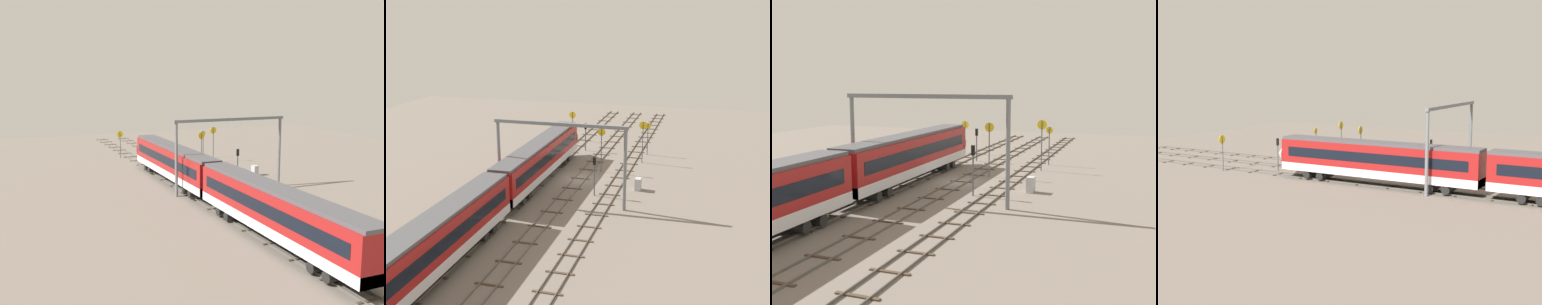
{
  "view_description": "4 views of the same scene",
  "coord_description": "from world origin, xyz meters",
  "views": [
    {
      "loc": [
        -60.75,
        26.64,
        14.58
      ],
      "look_at": [
        1.43,
        0.62,
        3.28
      ],
      "focal_mm": 45.17,
      "sensor_mm": 36.0,
      "label": 1
    },
    {
      "loc": [
        -59.5,
        -16.16,
        20.56
      ],
      "look_at": [
        4.54,
        1.59,
        2.09
      ],
      "focal_mm": 48.53,
      "sensor_mm": 36.0,
      "label": 2
    },
    {
      "loc": [
        -45.59,
        -16.9,
        10.02
      ],
      "look_at": [
        4.74,
        1.46,
        2.31
      ],
      "focal_mm": 45.72,
      "sensor_mm": 36.0,
      "label": 3
    },
    {
      "loc": [
        -30.12,
        59.46,
        12.95
      ],
      "look_at": [
        2.93,
        2.03,
        3.03
      ],
      "focal_mm": 52.44,
      "sensor_mm": 36.0,
      "label": 4
    }
  ],
  "objects": [
    {
      "name": "ground_plane",
      "position": [
        0.0,
        0.0,
        0.0
      ],
      "size": [
        104.37,
        104.37,
        0.0
      ],
      "primitive_type": "plane",
      "color": "slate"
    },
    {
      "name": "track_second_near",
      "position": [
        -0.0,
        0.0,
        0.07
      ],
      "size": [
        88.37,
        2.4,
        0.16
      ],
      "color": "#59544C",
      "rests_on": "ground"
    },
    {
      "name": "speed_sign_mid_trackside",
      "position": [
        13.37,
        -6.43,
        3.0
      ],
      "size": [
        0.14,
        0.83,
        4.69
      ],
      "color": "#4C4C51",
      "rests_on": "ground"
    },
    {
      "name": "speed_sign_near_foreground",
      "position": [
        3.58,
        -1.81,
        3.82
      ],
      "size": [
        0.14,
        1.0,
        5.82
      ],
      "color": "#4C4C51",
      "rests_on": "ground"
    },
    {
      "name": "train",
      "position": [
        -13.82,
        4.71,
        2.66
      ],
      "size": [
        50.4,
        3.24,
        4.8
      ],
      "color": "maroon",
      "rests_on": "ground"
    },
    {
      "name": "speed_sign_far_trackside",
      "position": [
        9.14,
        -6.33,
        3.88
      ],
      "size": [
        0.14,
        1.08,
        5.81
      ],
      "color": "#4C4C51",
      "rests_on": "ground"
    },
    {
      "name": "overhead_gantry",
      "position": [
        -8.88,
        -0.13,
        6.52
      ],
      "size": [
        0.4,
        14.69,
        9.07
      ],
      "color": "slate",
      "rests_on": "ground"
    },
    {
      "name": "track_with_train",
      "position": [
        -0.0,
        4.71,
        0.07
      ],
      "size": [
        88.37,
        2.4,
        0.16
      ],
      "color": "#59544C",
      "rests_on": "ground"
    },
    {
      "name": "signal_light_trackside_departure",
      "position": [
        13.14,
        2.8,
        2.76
      ],
      "size": [
        0.31,
        0.32,
        4.19
      ],
      "color": "#4C4C51",
      "rests_on": "ground"
    },
    {
      "name": "relay_cabinet",
      "position": [
        -2.15,
        -7.58,
        0.72
      ],
      "size": [
        1.05,
        0.68,
        1.43
      ],
      "color": "#B2B7BC",
      "rests_on": "ground"
    },
    {
      "name": "signal_light_trackside_approach",
      "position": [
        -5.35,
        -3.08,
        2.98
      ],
      "size": [
        0.31,
        0.32,
        4.55
      ],
      "color": "#4C4C51",
      "rests_on": "ground"
    },
    {
      "name": "track_near_foreground",
      "position": [
        -0.0,
        -4.71,
        0.06
      ],
      "size": [
        88.37,
        2.4,
        0.16
      ],
      "color": "#59544C",
      "rests_on": "ground"
    },
    {
      "name": "speed_sign_distant_end",
      "position": [
        19.05,
        6.53,
        3.15
      ],
      "size": [
        0.14,
        1.08,
        4.63
      ],
      "color": "#4C4C51",
      "rests_on": "ground"
    }
  ]
}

